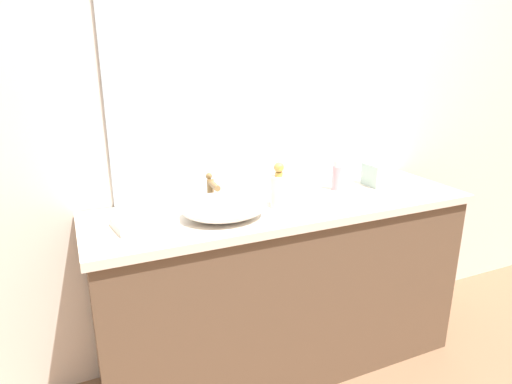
{
  "coord_description": "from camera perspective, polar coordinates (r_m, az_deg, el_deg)",
  "views": [
    {
      "loc": [
        -0.87,
        -1.21,
        1.5
      ],
      "look_at": [
        -0.15,
        0.41,
        0.95
      ],
      "focal_mm": 30.47,
      "sensor_mm": 36.0,
      "label": 1
    }
  ],
  "objects": [
    {
      "name": "bathroom_wall_rear",
      "position": [
        2.14,
        0.12,
        11.98
      ],
      "size": [
        6.0,
        0.06,
        2.6
      ],
      "primitive_type": "cube",
      "color": "silver",
      "rests_on": "ground"
    },
    {
      "name": "tissue_box",
      "position": [
        2.32,
        15.8,
        2.43
      ],
      "size": [
        0.13,
        0.13,
        0.15
      ],
      "color": "#ABC8BB",
      "rests_on": "vanity_counter"
    },
    {
      "name": "soap_dispenser",
      "position": [
        1.9,
        2.99,
        0.42
      ],
      "size": [
        0.08,
        0.08,
        0.2
      ],
      "color": "silver",
      "rests_on": "vanity_counter"
    },
    {
      "name": "lotion_bottle",
      "position": [
        2.19,
        10.62,
        2.05
      ],
      "size": [
        0.05,
        0.05,
        0.15
      ],
      "color": "#D699A5",
      "rests_on": "vanity_counter"
    },
    {
      "name": "sink_basin",
      "position": [
        1.79,
        -4.18,
        -1.93
      ],
      "size": [
        0.35,
        0.29,
        0.09
      ],
      "primitive_type": "ellipsoid",
      "color": "silver",
      "rests_on": "vanity_counter"
    },
    {
      "name": "vanity_counter",
      "position": [
        2.15,
        3.72,
        -12.43
      ],
      "size": [
        1.77,
        0.52,
        0.87
      ],
      "color": "brown",
      "rests_on": "ground"
    },
    {
      "name": "faucet",
      "position": [
        1.92,
        -5.85,
        0.49
      ],
      "size": [
        0.03,
        0.13,
        0.14
      ],
      "color": "olive",
      "rests_on": "vanity_counter"
    },
    {
      "name": "wall_mirror_panel",
      "position": [
        2.1,
        0.86,
        13.1
      ],
      "size": [
        1.44,
        0.01,
        0.96
      ],
      "primitive_type": "cube",
      "color": "#B2BCC6",
      "rests_on": "vanity_counter"
    },
    {
      "name": "folded_hand_towel",
      "position": [
        1.76,
        -14.45,
        -3.83
      ],
      "size": [
        0.25,
        0.19,
        0.03
      ],
      "primitive_type": "cube",
      "rotation": [
        0.0,
        0.0,
        0.15
      ],
      "color": "white",
      "rests_on": "vanity_counter"
    }
  ]
}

